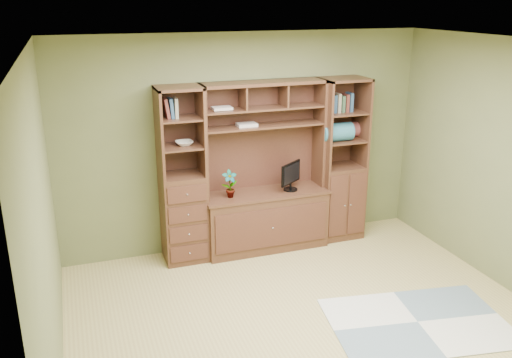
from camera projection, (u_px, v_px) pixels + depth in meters
name	position (u px, v px, depth m)	size (l,w,h in m)	color
room	(317.00, 197.00, 4.76)	(4.60, 4.10, 2.64)	tan
center_hutch	(266.00, 169.00, 6.45)	(1.54, 0.53, 2.05)	#482819
left_tower	(182.00, 176.00, 6.17)	(0.50, 0.45, 2.05)	#482819
right_tower	(341.00, 160.00, 6.81)	(0.55, 0.45, 2.05)	#482819
rug	(418.00, 322.00, 5.19)	(1.68, 1.12, 0.01)	#A4AAA9
monitor	(291.00, 171.00, 6.53)	(0.39, 0.17, 0.48)	black
orchid	(230.00, 184.00, 6.31)	(0.18, 0.12, 0.33)	#9F5636
magazines	(247.00, 125.00, 6.30)	(0.23, 0.17, 0.04)	beige
bowl	(184.00, 143.00, 6.06)	(0.20, 0.20, 0.05)	silver
blanket_teal	(336.00, 132.00, 6.61)	(0.39, 0.23, 0.23)	#2C6575
blanket_red	(346.00, 130.00, 6.79)	(0.34, 0.19, 0.19)	brown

